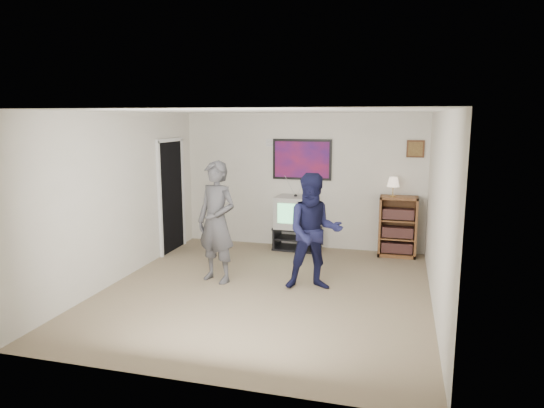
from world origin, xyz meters
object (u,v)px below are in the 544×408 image
at_px(crt_television, 295,212).
at_px(person_tall, 217,222).
at_px(person_short, 314,232).
at_px(media_stand, 297,238).
at_px(bookshelf, 398,226).

distance_m(crt_television, person_tall, 2.15).
bearing_deg(person_short, media_stand, 93.21).
height_order(crt_television, person_tall, person_tall).
height_order(crt_television, bookshelf, bookshelf).
distance_m(crt_television, person_short, 2.09).
bearing_deg(media_stand, person_short, -67.86).
relative_size(media_stand, person_tall, 0.48).
height_order(media_stand, person_tall, person_tall).
bearing_deg(media_stand, bookshelf, 5.15).
height_order(person_tall, person_short, person_tall).
bearing_deg(bookshelf, crt_television, -178.43).
distance_m(bookshelf, person_tall, 3.32).
height_order(crt_television, person_short, person_short).
distance_m(bookshelf, person_short, 2.33).
relative_size(bookshelf, person_short, 0.64).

